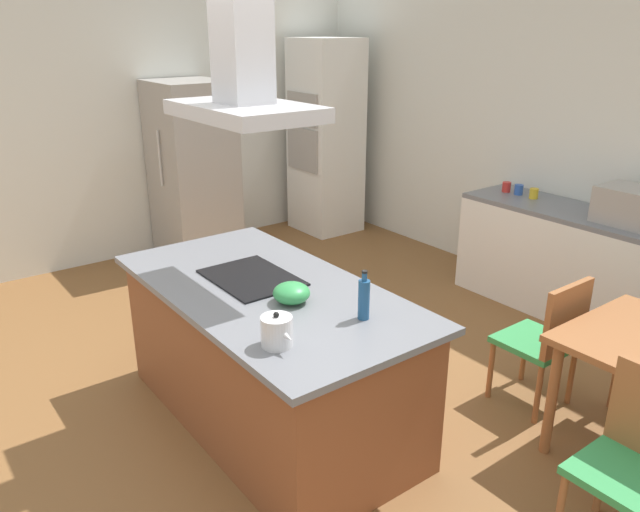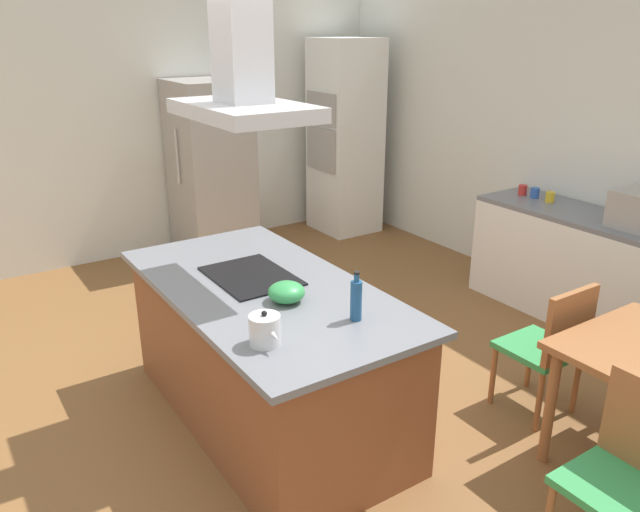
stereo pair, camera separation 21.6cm
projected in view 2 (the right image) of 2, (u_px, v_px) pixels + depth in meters
The scene contains 17 objects.
ground at pixel (442, 352), 4.69m from camera, with size 16.00×16.00×0.00m, color brown.
wall_back at pixel (608, 151), 5.12m from camera, with size 7.20×0.10×2.70m, color silver.
wall_left at pixel (191, 122), 6.65m from camera, with size 0.10×8.80×2.70m, color silver.
kitchen_island at pixel (267, 353), 3.76m from camera, with size 2.07×1.06×0.90m.
cooktop at pixel (251, 276), 3.73m from camera, with size 0.60×0.44×0.01m, color black.
tea_kettle at pixel (265, 330), 2.92m from camera, with size 0.20×0.15×0.18m.
olive_oil_bottle at pixel (356, 300), 3.15m from camera, with size 0.06×0.06×0.27m.
mixing_bowl at pixel (286, 292), 3.38m from camera, with size 0.20×0.20×0.11m, color #33934C.
back_counter at pixel (603, 274), 4.96m from camera, with size 2.23×0.62×0.90m.
coffee_mug_red at pixel (523, 190), 5.52m from camera, with size 0.08×0.08×0.09m, color red.
coffee_mug_blue at pixel (535, 193), 5.42m from camera, with size 0.08×0.08×0.09m, color #2D56B2.
coffee_mug_yellow at pixel (550, 197), 5.29m from camera, with size 0.08×0.08×0.09m, color gold.
wall_oven_stack at pixel (345, 138), 7.16m from camera, with size 0.70×0.66×2.20m.
refrigerator at pixel (211, 170), 6.44m from camera, with size 0.80×0.73×1.82m.
chair_facing_island at pixel (630, 467), 2.71m from camera, with size 0.42×0.42×0.89m.
chair_at_left_end at pixel (552, 343), 3.77m from camera, with size 0.42×0.42×0.89m.
range_hood at pixel (242, 70), 3.31m from camera, with size 0.90×0.55×0.78m.
Camera 2 is at (2.94, -1.55, 2.33)m, focal length 34.66 mm.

